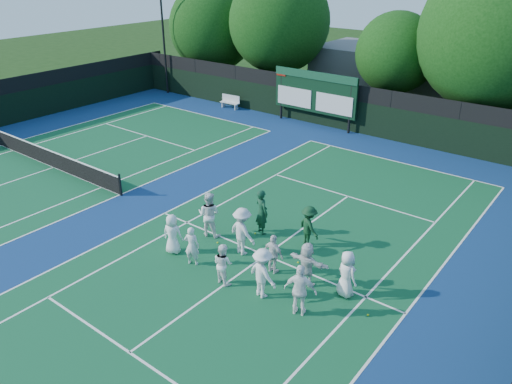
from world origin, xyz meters
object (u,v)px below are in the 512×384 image
Objects in this scene: tennis_net at (52,159)px; bench at (230,101)px; scoreboard at (315,93)px; coach_left at (262,212)px.

bench is at bearing 89.94° from tennis_net.
tennis_net reaches higher than bench.
tennis_net is at bearing -90.06° from bench.
scoreboard is at bearing 1.77° from bench.
coach_left is (12.85, 1.27, 0.46)m from tennis_net.
scoreboard reaches higher than bench.
tennis_net is 12.92m from coach_left.
bench is (-6.97, -0.22, -1.67)m from scoreboard.
coach_left is (5.87, -13.32, -1.24)m from scoreboard.
coach_left reaches higher than tennis_net.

